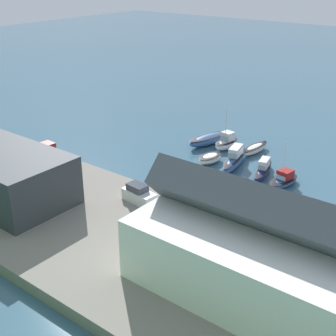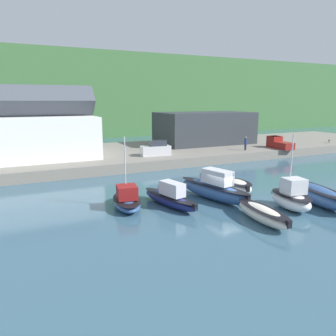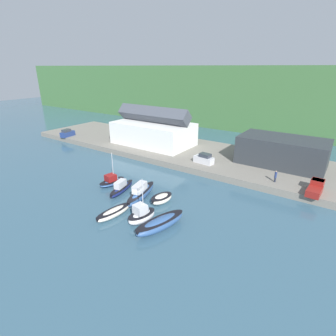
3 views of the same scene
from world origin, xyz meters
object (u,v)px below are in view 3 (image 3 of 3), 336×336
moored_boat_3 (161,199)px  moored_boat_6 (160,224)px  moored_boat_4 (114,213)px  moored_boat_0 (112,181)px  pickup_truck_0 (316,188)px  parked_car_1 (204,159)px  moored_boat_5 (141,215)px  moored_boat_2 (141,193)px  moored_boat_1 (121,188)px  person_on_quay (276,176)px  parked_car_0 (67,133)px

moored_boat_3 → moored_boat_6: moored_boat_6 is taller
moored_boat_3 → moored_boat_4: size_ratio=0.72×
moored_boat_0 → pickup_truck_0: moored_boat_0 is taller
parked_car_1 → moored_boat_5: bearing=-167.7°
moored_boat_0 → moored_boat_6: (15.76, -6.30, 0.13)m
moored_boat_2 → moored_boat_4: size_ratio=1.43×
parked_car_1 → moored_boat_1: bearing=166.5°
moored_boat_0 → pickup_truck_0: 34.83m
moored_boat_0 → moored_boat_6: moored_boat_0 is taller
moored_boat_2 → person_on_quay: size_ratio=4.11×
moored_boat_4 → pickup_truck_0: (23.14, 22.54, 1.50)m
moored_boat_0 → moored_boat_1: size_ratio=0.85×
moored_boat_5 → pickup_truck_0: moored_boat_5 is taller
moored_boat_4 → moored_boat_3: bearing=71.2°
moored_boat_6 → parked_car_1: (-5.63, 23.19, 1.37)m
moored_boat_1 → parked_car_1: bearing=57.3°
moored_boat_2 → moored_boat_5: (4.43, -5.12, -0.06)m
moored_boat_2 → moored_boat_5: bearing=-61.6°
moored_boat_1 → pickup_truck_0: (27.87, 16.08, 1.34)m
moored_boat_1 → moored_boat_3: 8.00m
moored_boat_6 → moored_boat_4: bearing=-156.1°
moored_boat_5 → moored_boat_3: bearing=108.6°
moored_boat_6 → parked_car_0: size_ratio=1.88×
moored_boat_3 → moored_boat_5: moored_boat_5 is taller
moored_boat_0 → moored_boat_3: (11.53, -0.25, -0.03)m
parked_car_1 → person_on_quay: 14.96m
moored_boat_6 → parked_car_1: size_ratio=1.89×
moored_boat_2 → moored_boat_6: moored_boat_2 is taller
pickup_truck_0 → person_on_quay: bearing=178.5°
parked_car_0 → parked_car_1: 43.47m
moored_boat_3 → person_on_quay: 20.73m
moored_boat_6 → pickup_truck_0: 26.41m
moored_boat_2 → parked_car_1: parked_car_1 is taller
moored_boat_2 → moored_boat_6: (7.67, -5.07, -0.23)m
moored_boat_0 → moored_boat_5: size_ratio=0.95×
parked_car_1 → pickup_truck_0: parked_car_1 is taller
moored_boat_0 → moored_boat_2: 8.19m
parked_car_0 → parked_car_1: bearing=-4.9°
moored_boat_0 → moored_boat_3: 11.53m
moored_boat_2 → parked_car_0: (-41.35, 15.62, 1.15)m
moored_boat_1 → pickup_truck_0: bearing=17.3°
moored_boat_0 → moored_boat_1: 3.77m
parked_car_0 → moored_boat_3: bearing=-26.3°
moored_boat_2 → person_on_quay: (16.93, 16.63, 1.33)m
parked_car_1 → pickup_truck_0: 21.41m
parked_car_1 → person_on_quay: bearing=-89.3°
moored_boat_0 → parked_car_1: (10.13, 16.89, 1.51)m
pickup_truck_0 → moored_boat_5: bearing=-128.9°
moored_boat_2 → person_on_quay: person_on_quay is taller
moored_boat_3 → pickup_truck_0: bearing=45.0°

